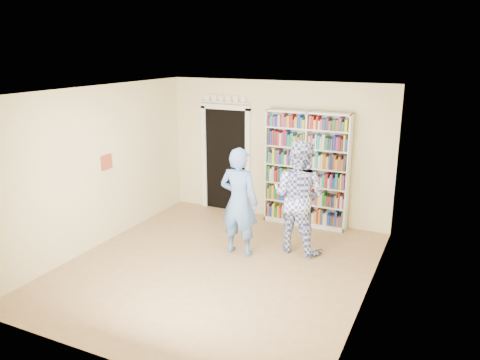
# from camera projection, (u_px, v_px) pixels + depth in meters

# --- Properties ---
(floor) EXTENTS (5.00, 5.00, 0.00)m
(floor) POSITION_uv_depth(u_px,v_px,m) (218.00, 267.00, 7.28)
(floor) COLOR #926C46
(floor) RESTS_ON ground
(ceiling) EXTENTS (5.00, 5.00, 0.00)m
(ceiling) POSITION_uv_depth(u_px,v_px,m) (215.00, 91.00, 6.55)
(ceiling) COLOR white
(ceiling) RESTS_ON wall_back
(wall_back) EXTENTS (4.50, 0.00, 4.50)m
(wall_back) POSITION_uv_depth(u_px,v_px,m) (277.00, 151.00, 9.09)
(wall_back) COLOR beige
(wall_back) RESTS_ON floor
(wall_left) EXTENTS (0.00, 5.00, 5.00)m
(wall_left) POSITION_uv_depth(u_px,v_px,m) (98.00, 168.00, 7.84)
(wall_left) COLOR beige
(wall_left) RESTS_ON floor
(wall_right) EXTENTS (0.00, 5.00, 5.00)m
(wall_right) POSITION_uv_depth(u_px,v_px,m) (371.00, 204.00, 5.99)
(wall_right) COLOR beige
(wall_right) RESTS_ON floor
(bookshelf) EXTENTS (1.58, 0.30, 2.18)m
(bookshelf) POSITION_uv_depth(u_px,v_px,m) (307.00, 169.00, 8.75)
(bookshelf) COLOR white
(bookshelf) RESTS_ON floor
(doorway) EXTENTS (1.10, 0.08, 2.43)m
(doorway) POSITION_uv_depth(u_px,v_px,m) (226.00, 154.00, 9.57)
(doorway) COLOR black
(doorway) RESTS_ON floor
(wall_art) EXTENTS (0.03, 0.25, 0.25)m
(wall_art) POSITION_uv_depth(u_px,v_px,m) (107.00, 162.00, 7.99)
(wall_art) COLOR brown
(wall_art) RESTS_ON wall_left
(man_blue) EXTENTS (0.65, 0.43, 1.79)m
(man_blue) POSITION_uv_depth(u_px,v_px,m) (239.00, 202.00, 7.53)
(man_blue) COLOR #5276B7
(man_blue) RESTS_ON floor
(man_plaid) EXTENTS (1.02, 0.85, 1.89)m
(man_plaid) POSITION_uv_depth(u_px,v_px,m) (298.00, 196.00, 7.64)
(man_plaid) COLOR #34489F
(man_plaid) RESTS_ON floor
(paper_sheet) EXTENTS (0.21, 0.07, 0.31)m
(paper_sheet) POSITION_uv_depth(u_px,v_px,m) (302.00, 195.00, 7.40)
(paper_sheet) COLOR white
(paper_sheet) RESTS_ON man_plaid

